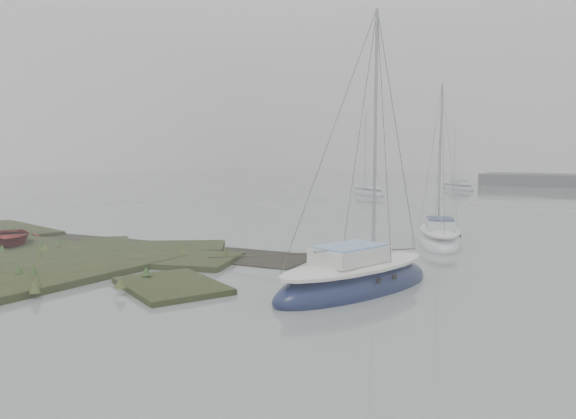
% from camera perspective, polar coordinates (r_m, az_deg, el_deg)
% --- Properties ---
extents(ground, '(160.00, 160.00, 0.00)m').
position_cam_1_polar(ground, '(44.35, 15.75, 0.42)').
color(ground, slate).
rests_on(ground, ground).
extents(sailboat_main, '(3.69, 6.52, 8.75)m').
position_cam_1_polar(sailboat_main, '(16.52, 6.85, -7.25)').
color(sailboat_main, '#141C3E').
rests_on(sailboat_main, ground).
extents(sailboat_white, '(3.53, 5.63, 7.56)m').
position_cam_1_polar(sailboat_white, '(25.39, 15.13, -2.91)').
color(sailboat_white, silver).
rests_on(sailboat_white, ground).
extents(sailboat_far_a, '(5.74, 5.62, 8.53)m').
position_cam_1_polar(sailboat_far_a, '(54.10, 8.13, 1.79)').
color(sailboat_far_a, silver).
rests_on(sailboat_far_a, ground).
extents(sailboat_far_c, '(5.18, 4.76, 7.49)m').
position_cam_1_polar(sailboat_far_c, '(63.76, 16.85, 2.17)').
color(sailboat_far_c, '#AFB4BA').
rests_on(sailboat_far_c, ground).
extents(dinghy, '(3.87, 3.69, 0.65)m').
position_cam_1_polar(dinghy, '(25.88, -26.48, -2.46)').
color(dinghy, maroon).
rests_on(dinghy, marsh_bank).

